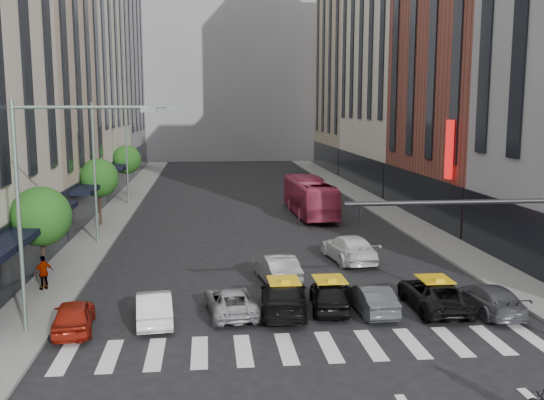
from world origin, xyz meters
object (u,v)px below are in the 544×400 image
object	(u,v)px
taxi_left	(284,297)
bus	(310,197)
pedestrian_far	(44,273)
streetlamp_near	(43,186)
car_red	(74,316)
streetlamp_mid	(109,154)
car_white_front	(154,307)
streetlamp_far	(137,140)
taxi_center	(329,295)

from	to	relation	value
taxi_left	bus	distance (m)	24.14
bus	pedestrian_far	world-z (taller)	bus
streetlamp_near	car_red	bearing A→B (deg)	12.06
car_red	taxi_left	bearing A→B (deg)	-178.22
car_red	pedestrian_far	size ratio (longest dim) A/B	2.27
streetlamp_mid	bus	world-z (taller)	streetlamp_mid
streetlamp_mid	car_red	bearing A→B (deg)	-86.95
streetlamp_near	car_white_front	world-z (taller)	streetlamp_near
streetlamp_far	taxi_left	xyz separation A→B (m)	(9.44, -30.55, -5.19)
streetlamp_mid	pedestrian_far	world-z (taller)	streetlamp_mid
taxi_center	pedestrian_far	size ratio (longest dim) A/B	2.41
pedestrian_far	taxi_center	bearing A→B (deg)	123.15
car_red	bus	distance (m)	28.41
taxi_center	pedestrian_far	world-z (taller)	pedestrian_far
car_white_front	pedestrian_far	world-z (taller)	pedestrian_far
taxi_left	pedestrian_far	world-z (taller)	pedestrian_far
streetlamp_near	pedestrian_far	xyz separation A→B (m)	(-1.67, 5.58, -4.92)
streetlamp_far	bus	bearing A→B (deg)	-25.56
taxi_left	taxi_center	distance (m)	2.06
car_white_front	taxi_left	xyz separation A→B (m)	(5.50, 0.57, 0.05)
streetlamp_far	car_red	size ratio (longest dim) A/B	2.39
streetlamp_mid	pedestrian_far	bearing A→B (deg)	-99.10
streetlamp_far	car_red	xyz separation A→B (m)	(0.84, -31.82, -5.26)
streetlamp_far	taxi_center	bearing A→B (deg)	-69.27
streetlamp_far	car_white_front	size ratio (longest dim) A/B	2.23
streetlamp_near	car_white_front	distance (m)	6.61
car_white_front	taxi_center	size ratio (longest dim) A/B	1.01
streetlamp_far	car_red	bearing A→B (deg)	-88.48
streetlamp_near	car_red	xyz separation A→B (m)	(0.84, 0.18, -5.26)
streetlamp_near	bus	distance (m)	29.29
taxi_center	car_red	bearing A→B (deg)	14.17
streetlamp_near	taxi_center	size ratio (longest dim) A/B	2.25
streetlamp_near	streetlamp_mid	xyz separation A→B (m)	(0.00, 16.00, 0.00)
streetlamp_near	streetlamp_far	world-z (taller)	same
streetlamp_near	taxi_left	size ratio (longest dim) A/B	1.84
car_white_front	streetlamp_mid	bearing A→B (deg)	-81.43
car_white_front	pedestrian_far	xyz separation A→B (m)	(-5.61, 4.70, 0.32)
pedestrian_far	streetlamp_mid	bearing A→B (deg)	-139.20
streetlamp_far	bus	xyz separation A→B (m)	(14.60, -6.99, -4.37)
car_red	pedestrian_far	world-z (taller)	pedestrian_far
streetlamp_near	taxi_left	xyz separation A→B (m)	(9.44, 1.45, -5.19)
streetlamp_far	pedestrian_far	distance (m)	26.93
car_white_front	taxi_left	size ratio (longest dim) A/B	0.82
streetlamp_far	car_white_front	xyz separation A→B (m)	(3.94, -31.12, -5.24)
streetlamp_near	streetlamp_mid	distance (m)	16.00
streetlamp_far	bus	size ratio (longest dim) A/B	0.82
streetlamp_mid	taxi_center	bearing A→B (deg)	-51.36
taxi_left	taxi_center	bearing A→B (deg)	-169.37
bus	pedestrian_far	size ratio (longest dim) A/B	6.63
taxi_left	pedestrian_far	distance (m)	11.86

